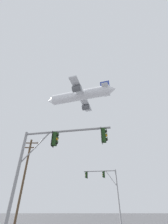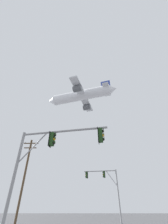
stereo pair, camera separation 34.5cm
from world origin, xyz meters
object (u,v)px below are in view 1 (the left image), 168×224
object	(u,v)px
signal_pole_near	(51,152)
utility_pole	(25,174)
signal_pole_far	(106,182)
airplane	(80,96)

from	to	relation	value
signal_pole_near	utility_pole	size ratio (longest dim) A/B	0.60
signal_pole_far	signal_pole_near	bearing A→B (deg)	-109.93
utility_pole	signal_pole_far	bearing A→B (deg)	16.39
signal_pole_near	utility_pole	bearing A→B (deg)	115.93
signal_pole_near	utility_pole	xyz separation A→B (m)	(-5.72, 11.76, 0.78)
signal_pole_near	airplane	size ratio (longest dim) A/B	0.26
signal_pole_near	signal_pole_far	size ratio (longest dim) A/B	0.93
signal_pole_far	airplane	xyz separation A→B (m)	(-4.41, 15.15, 29.04)
signal_pole_near	airplane	world-z (taller)	airplane
utility_pole	airplane	bearing A→B (deg)	69.87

